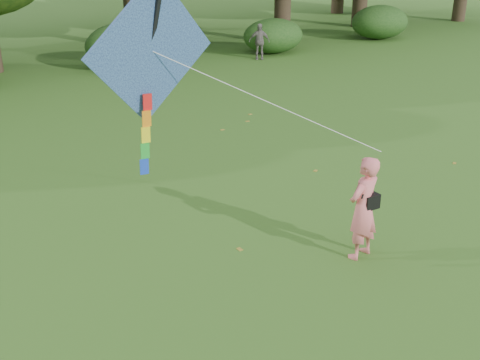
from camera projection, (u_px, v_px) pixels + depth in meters
ground at (374, 290)px, 9.71m from camera, size 100.00×100.00×0.00m
man_kite_flyer at (363, 208)px, 10.35m from camera, size 0.77×0.61×1.88m
bystander_right at (259, 41)px, 26.54m from camera, size 0.98×0.82×1.57m
crossbody_bag at (370, 201)px, 10.34m from camera, size 0.43×0.20×0.73m
flying_kite at (151, 54)px, 8.94m from camera, size 4.54×1.87×3.10m
shrub_band at (38, 58)px, 22.84m from camera, size 39.15×3.22×1.88m
fallen_leaves at (332, 189)px, 13.44m from camera, size 11.05×12.27×0.01m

